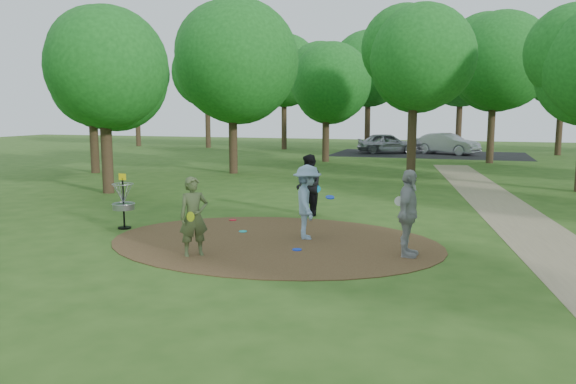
% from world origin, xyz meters
% --- Properties ---
extents(ground, '(100.00, 100.00, 0.00)m').
position_xyz_m(ground, '(0.00, 0.00, 0.00)').
color(ground, '#2D5119').
rests_on(ground, ground).
extents(dirt_clearing, '(8.40, 8.40, 0.02)m').
position_xyz_m(dirt_clearing, '(0.00, 0.00, 0.01)').
color(dirt_clearing, '#47301C').
rests_on(dirt_clearing, ground).
extents(footpath, '(7.55, 39.89, 0.01)m').
position_xyz_m(footpath, '(6.50, 2.00, 0.01)').
color(footpath, '#8C7A5B').
rests_on(footpath, ground).
extents(parking_lot, '(14.00, 8.00, 0.01)m').
position_xyz_m(parking_lot, '(2.00, 30.00, 0.00)').
color(parking_lot, black).
rests_on(parking_lot, ground).
extents(player_observer_with_disc, '(0.78, 0.76, 1.81)m').
position_xyz_m(player_observer_with_disc, '(-1.27, -1.81, 0.90)').
color(player_observer_with_disc, '#4D5B34').
rests_on(player_observer_with_disc, ground).
extents(player_throwing_with_disc, '(1.28, 1.40, 1.90)m').
position_xyz_m(player_throwing_with_disc, '(0.70, 0.60, 0.95)').
color(player_throwing_with_disc, '#819FC1').
rests_on(player_throwing_with_disc, ground).
extents(player_walking_with_disc, '(1.08, 1.17, 1.92)m').
position_xyz_m(player_walking_with_disc, '(-0.10, 3.68, 0.96)').
color(player_walking_with_disc, black).
rests_on(player_walking_with_disc, ground).
extents(player_waiting_with_disc, '(0.59, 1.18, 1.97)m').
position_xyz_m(player_waiting_with_disc, '(3.32, -0.44, 0.99)').
color(player_waiting_with_disc, '#9C9C9F').
rests_on(player_waiting_with_disc, ground).
extents(disc_ground_cyan, '(0.22, 0.22, 0.02)m').
position_xyz_m(disc_ground_cyan, '(-1.16, 0.82, 0.03)').
color(disc_ground_cyan, '#17B5BE').
rests_on(disc_ground_cyan, dirt_clearing).
extents(disc_ground_blue, '(0.22, 0.22, 0.02)m').
position_xyz_m(disc_ground_blue, '(0.80, -0.66, 0.03)').
color(disc_ground_blue, '#0E31EE').
rests_on(disc_ground_blue, dirt_clearing).
extents(disc_ground_red, '(0.22, 0.22, 0.02)m').
position_xyz_m(disc_ground_red, '(-2.04, 2.21, 0.03)').
color(disc_ground_red, red).
rests_on(disc_ground_red, dirt_clearing).
extents(car_left, '(4.88, 3.02, 1.55)m').
position_xyz_m(car_left, '(-1.12, 30.13, 0.78)').
color(car_left, '#93949A').
rests_on(car_left, ground).
extents(car_right, '(5.04, 3.53, 1.57)m').
position_xyz_m(car_right, '(3.21, 30.44, 0.79)').
color(car_right, '#9E9FA5').
rests_on(car_right, ground).
extents(disc_golf_basket, '(0.63, 0.63, 1.54)m').
position_xyz_m(disc_golf_basket, '(-4.50, 0.30, 0.87)').
color(disc_golf_basket, black).
rests_on(disc_golf_basket, ground).
extents(tree_ring, '(36.96, 45.11, 8.96)m').
position_xyz_m(tree_ring, '(1.94, 9.32, 5.14)').
color(tree_ring, '#332316').
rests_on(tree_ring, ground).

